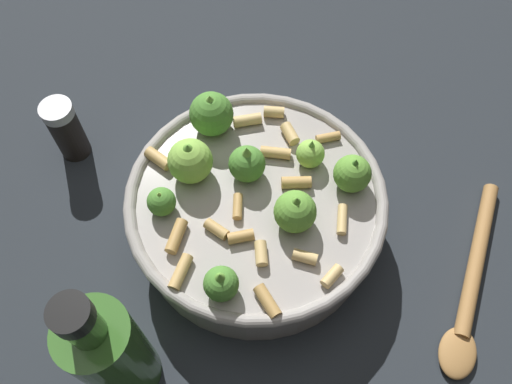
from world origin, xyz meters
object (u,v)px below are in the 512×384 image
cooking_pan (255,206)px  olive_oil_bottle (111,353)px  pepper_shaker (66,130)px  wooden_spoon (471,286)px

cooking_pan → olive_oil_bottle: bearing=124.4°
cooking_pan → olive_oil_bottle: (-0.11, 0.16, 0.04)m
cooking_pan → pepper_shaker: cooking_pan is taller
olive_oil_bottle → pepper_shaker: bearing=2.1°
wooden_spoon → pepper_shaker: bearing=50.0°
cooking_pan → wooden_spoon: cooking_pan is taller
olive_oil_bottle → wooden_spoon: bearing=-94.6°
olive_oil_bottle → wooden_spoon: size_ratio=1.03×
cooking_pan → olive_oil_bottle: size_ratio=1.36×
wooden_spoon → cooking_pan: bearing=53.4°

